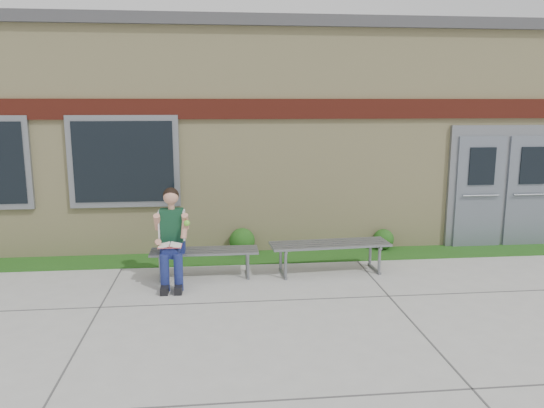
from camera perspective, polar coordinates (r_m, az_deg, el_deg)
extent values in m
plane|color=#9E9E99|center=(7.12, 5.94, -11.56)|extent=(80.00, 80.00, 0.00)
cube|color=#1C4B14|center=(9.53, 2.71, -5.61)|extent=(16.00, 0.80, 0.02)
cube|color=beige|center=(12.53, 0.42, 7.60)|extent=(16.00, 6.00, 4.00)
cube|color=#3F3F42|center=(12.59, 0.43, 17.19)|extent=(16.20, 6.20, 0.20)
cube|color=maroon|center=(9.51, 2.51, 10.19)|extent=(16.00, 0.06, 0.35)
cube|color=slate|center=(9.58, -15.63, 4.41)|extent=(1.90, 0.08, 1.60)
cube|color=black|center=(9.54, -15.66, 4.38)|extent=(1.70, 0.04, 1.40)
cube|color=slate|center=(10.95, 23.64, 1.75)|extent=(2.20, 0.08, 2.30)
cube|color=slate|center=(10.68, 21.39, 1.17)|extent=(0.92, 0.06, 2.10)
cube|color=slate|center=(11.18, 25.95, 1.22)|extent=(0.92, 0.06, 2.10)
cube|color=slate|center=(8.40, -7.27, -5.04)|extent=(1.68, 0.48, 0.03)
cube|color=slate|center=(8.51, -11.79, -6.58)|extent=(0.04, 0.47, 0.38)
cube|color=slate|center=(8.48, -2.66, -6.43)|extent=(0.04, 0.47, 0.38)
cube|color=slate|center=(8.58, 6.24, -4.29)|extent=(1.94, 0.65, 0.04)
cube|color=slate|center=(8.52, 1.15, -6.15)|extent=(0.08, 0.53, 0.43)
cube|color=slate|center=(8.84, 11.07, -5.73)|extent=(0.08, 0.53, 0.43)
cube|color=#161655|center=(8.36, -10.62, -4.49)|extent=(0.38, 0.27, 0.18)
cube|color=#0E331C|center=(8.25, -10.72, -2.25)|extent=(0.35, 0.22, 0.51)
sphere|color=tan|center=(8.16, -10.83, 0.74)|extent=(0.23, 0.23, 0.23)
sphere|color=black|center=(8.17, -10.82, 0.92)|extent=(0.24, 0.24, 0.24)
cylinder|color=#161655|center=(8.09, -11.50, -4.88)|extent=(0.17, 0.46, 0.16)
cylinder|color=#161655|center=(8.07, -10.10, -4.86)|extent=(0.17, 0.46, 0.16)
cylinder|color=#161655|center=(7.91, -11.46, -7.28)|extent=(0.13, 0.13, 0.55)
cylinder|color=#161655|center=(7.89, -10.03, -7.28)|extent=(0.13, 0.13, 0.55)
cube|color=black|center=(7.91, -11.46, -8.97)|extent=(0.11, 0.29, 0.11)
cube|color=black|center=(7.89, -10.02, -8.96)|extent=(0.11, 0.29, 0.11)
cylinder|color=tan|center=(8.20, -12.23, -1.92)|extent=(0.10, 0.25, 0.29)
cylinder|color=tan|center=(8.16, -9.31, -1.88)|extent=(0.10, 0.25, 0.29)
cube|color=white|center=(7.92, -10.92, -4.36)|extent=(0.34, 0.24, 0.02)
cube|color=#CB4C56|center=(7.93, -10.91, -4.45)|extent=(0.34, 0.26, 0.01)
sphere|color=#6DCC36|center=(8.00, -9.15, -2.04)|extent=(0.09, 0.09, 0.09)
sphere|color=#1C4B14|center=(9.61, -3.24, -3.98)|extent=(0.46, 0.46, 0.46)
sphere|color=#1C4B14|center=(10.09, 11.90, -3.72)|extent=(0.38, 0.38, 0.38)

